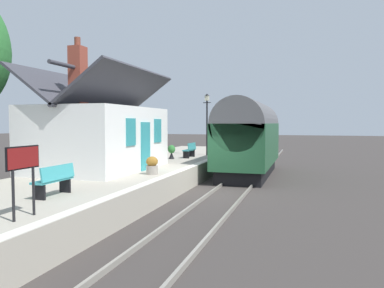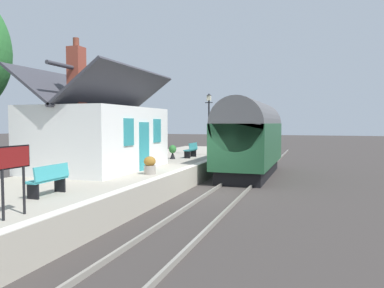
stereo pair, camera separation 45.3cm
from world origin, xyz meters
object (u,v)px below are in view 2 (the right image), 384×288
at_px(train, 251,137).
at_px(planter_by_door, 173,151).
at_px(station_building, 99,135).
at_px(bench_by_lamp, 49,179).
at_px(bench_near_building, 191,150).
at_px(planter_edge_far, 150,165).
at_px(station_sign_board, 13,163).
at_px(lamp_post_platform, 209,113).
at_px(planter_bench_right, 156,149).

bearing_deg(train, planter_by_door, 107.54).
relative_size(station_building, bench_by_lamp, 4.72).
height_order(train, bench_by_lamp, train).
relative_size(bench_near_building, planter_edge_far, 1.95).
distance_m(station_building, bench_near_building, 6.98).
distance_m(train, station_sign_board, 15.02).
height_order(planter_by_door, lamp_post_platform, lamp_post_platform).
height_order(planter_by_door, station_sign_board, station_sign_board).
bearing_deg(station_sign_board, planter_bench_right, 13.79).
height_order(station_building, lamp_post_platform, station_building).
relative_size(bench_by_lamp, planter_by_door, 1.75).
bearing_deg(bench_by_lamp, train, -16.22).
xyz_separation_m(station_building, planter_edge_far, (-0.80, -2.86, -1.15)).
height_order(station_building, planter_by_door, station_building).
bearing_deg(bench_by_lamp, bench_near_building, -0.71).
xyz_separation_m(train, bench_near_building, (-0.23, 3.49, -0.78)).
height_order(bench_near_building, planter_edge_far, bench_near_building).
xyz_separation_m(bench_near_building, station_sign_board, (-14.55, -0.78, 0.71)).
height_order(lamp_post_platform, station_sign_board, lamp_post_platform).
height_order(bench_by_lamp, station_sign_board, station_sign_board).
xyz_separation_m(planter_by_door, station_sign_board, (-13.43, -1.55, 0.75)).
distance_m(train, planter_bench_right, 7.20).
distance_m(train, bench_by_lamp, 13.07).
xyz_separation_m(train, bench_by_lamp, (-12.52, 3.64, -0.78)).
xyz_separation_m(bench_by_lamp, lamp_post_platform, (14.21, -0.69, 2.25)).
height_order(planter_by_door, planter_edge_far, planter_by_door).
bearing_deg(planter_by_door, station_building, 165.66).
xyz_separation_m(planter_bench_right, station_sign_board, (-16.82, -4.13, 0.88)).
relative_size(station_building, lamp_post_platform, 1.68).
distance_m(station_building, station_sign_board, 8.52).
height_order(bench_by_lamp, lamp_post_platform, lamp_post_platform).
relative_size(station_building, bench_near_building, 4.72).
bearing_deg(planter_bench_right, train, -106.68).
distance_m(planter_by_door, station_sign_board, 13.54).
relative_size(planter_edge_far, station_sign_board, 0.46).
distance_m(planter_edge_far, lamp_post_platform, 9.58).
bearing_deg(bench_near_building, train, -86.29).
bearing_deg(train, bench_near_building, 93.71).
bearing_deg(bench_by_lamp, lamp_post_platform, -2.78).
bearing_deg(planter_by_door, bench_near_building, -34.35).
bearing_deg(station_building, train, -39.77).
height_order(bench_by_lamp, planter_by_door, bench_by_lamp).
relative_size(planter_bench_right, station_sign_board, 0.56).
distance_m(station_building, bench_by_lamp, 6.17).
relative_size(station_building, station_sign_board, 4.22).
relative_size(planter_by_door, planter_bench_right, 0.90).
height_order(station_building, planter_bench_right, station_building).
relative_size(train, lamp_post_platform, 2.23).
bearing_deg(bench_by_lamp, planter_by_door, 3.13).
bearing_deg(station_building, bench_by_lamp, -160.77).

